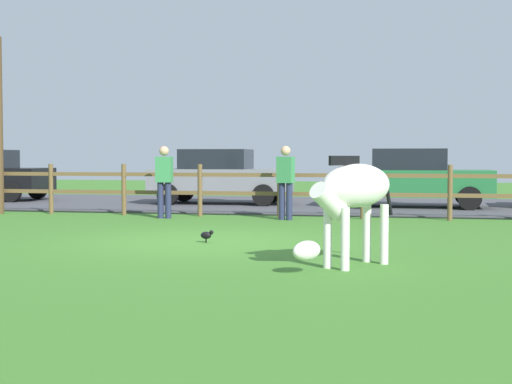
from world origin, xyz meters
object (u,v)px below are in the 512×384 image
Objects in this scene: zebra at (353,194)px; parked_car_green at (414,177)px; parked_car_grey at (220,176)px; crow_on_grass at (207,235)px; visitor_left_of_tree at (286,179)px; visitor_right_of_tree at (164,178)px.

parked_car_green is (0.80, 10.83, -0.08)m from zebra.
crow_on_grass is at bearing -76.81° from parked_car_grey.
parked_car_green is 0.99× the size of parked_car_grey.
parked_car_grey is at bearing 176.31° from parked_car_green.
crow_on_grass is 0.13× the size of visitor_left_of_tree.
crow_on_grass is at bearing 139.23° from zebra.
zebra is 8.14m from visitor_right_of_tree.
visitor_left_of_tree reaches higher than parked_car_green.
zebra reaches higher than crow_on_grass.
parked_car_grey is 2.47× the size of visitor_right_of_tree.
visitor_right_of_tree is at bearing 116.78° from crow_on_grass.
visitor_left_of_tree is 1.00× the size of visitor_right_of_tree.
crow_on_grass is 9.30m from parked_car_green.
zebra is 12.11m from parked_car_grey.
parked_car_grey is at bearing 88.47° from visitor_right_of_tree.
visitor_left_of_tree is at bearing 106.47° from zebra.
parked_car_green is at bearing 85.77° from zebra.
visitor_left_of_tree and visitor_right_of_tree have the same top height.
parked_car_grey is at bearing 103.19° from crow_on_grass.
visitor_left_of_tree reaches higher than crow_on_grass.
visitor_right_of_tree is (-4.76, 6.60, -0.02)m from zebra.
parked_car_green is (3.33, 8.66, 0.72)m from crow_on_grass.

